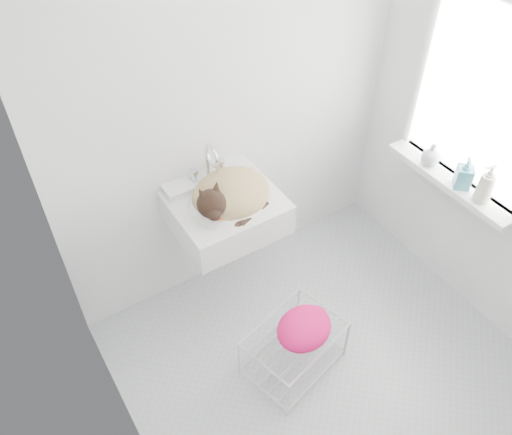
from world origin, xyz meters
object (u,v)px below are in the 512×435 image
sink (226,200)px  cat (229,195)px  wire_rack (294,349)px  bottle_b (460,186)px  bottle_c (429,164)px  bottle_a (480,200)px

sink → cat: 0.05m
sink → cat: size_ratio=1.26×
wire_rack → bottle_b: 1.35m
bottle_c → wire_rack: bearing=-166.6°
cat → bottle_b: bearing=-30.9°
bottle_a → bottle_c: (0.00, 0.39, 0.00)m
sink → bottle_b: sink is taller
wire_rack → bottle_a: (1.15, -0.12, 0.70)m
cat → wire_rack: cat is taller
sink → wire_rack: sink is taller
sink → bottle_c: bearing=-17.3°
sink → bottle_a: size_ratio=2.93×
bottle_b → bottle_a: bearing=-90.0°
wire_rack → bottle_c: bearing=13.4°
cat → wire_rack: (0.04, -0.63, -0.74)m
sink → bottle_b: bearing=-27.4°
sink → bottle_c: 1.26m
wire_rack → bottle_b: bearing=1.4°
cat → bottle_a: size_ratio=2.33×
cat → bottle_c: size_ratio=3.26×
bottle_a → bottle_b: bottle_a is taller
bottle_a → cat: bearing=147.8°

